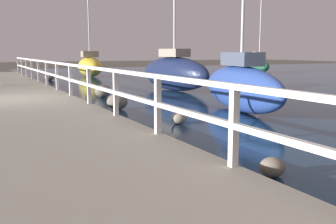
{
  "coord_description": "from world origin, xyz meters",
  "views": [
    {
      "loc": [
        -0.82,
        -13.33,
        1.82
      ],
      "look_at": [
        4.19,
        -3.33,
        0.09
      ],
      "focal_mm": 42.0,
      "sensor_mm": 36.0,
      "label": 1
    }
  ],
  "objects": [
    {
      "name": "sailboat_navy",
      "position": [
        7.66,
        2.95,
        0.84
      ],
      "size": [
        1.91,
        4.94,
        5.53
      ],
      "rotation": [
        0.0,
        0.0,
        0.15
      ],
      "color": "#192347",
      "rests_on": "water_surface"
    },
    {
      "name": "boulder_near_dock",
      "position": [
        3.02,
        -9.06,
        0.15
      ],
      "size": [
        0.39,
        0.36,
        0.3
      ],
      "color": "slate",
      "rests_on": "ground"
    },
    {
      "name": "boulder_water_edge",
      "position": [
        3.85,
        1.78,
        0.25
      ],
      "size": [
        0.67,
        0.6,
        0.5
      ],
      "color": "slate",
      "rests_on": "ground"
    },
    {
      "name": "railing",
      "position": [
        2.17,
        0.0,
        1.06
      ],
      "size": [
        0.1,
        32.5,
        1.09
      ],
      "color": "white",
      "rests_on": "dock_walkway"
    },
    {
      "name": "boulder_mid_strip",
      "position": [
        3.24,
        -1.66,
        0.25
      ],
      "size": [
        0.66,
        0.6,
        0.5
      ],
      "color": "slate",
      "rests_on": "ground"
    },
    {
      "name": "sailboat_yellow",
      "position": [
        6.92,
        14.74,
        0.78
      ],
      "size": [
        1.85,
        3.95,
        7.14
      ],
      "rotation": [
        0.0,
        0.0,
        -0.07
      ],
      "color": "gold",
      "rests_on": "water_surface"
    },
    {
      "name": "dock_walkway",
      "position": [
        0.0,
        0.0,
        0.16
      ],
      "size": [
        4.55,
        36.0,
        0.33
      ],
      "color": "gray",
      "rests_on": "ground"
    },
    {
      "name": "boulder_far_strip",
      "position": [
        3.59,
        12.16,
        0.22
      ],
      "size": [
        0.59,
        0.53,
        0.44
      ],
      "color": "slate",
      "rests_on": "ground"
    },
    {
      "name": "sailboat_blue",
      "position": [
        6.49,
        -3.68,
        0.79
      ],
      "size": [
        1.84,
        4.95,
        8.3
      ],
      "rotation": [
        0.0,
        0.0,
        -0.19
      ],
      "color": "#2D4C9E",
      "rests_on": "water_surface"
    },
    {
      "name": "ground_plane",
      "position": [
        0.0,
        0.0,
        0.0
      ],
      "size": [
        120.0,
        120.0,
        0.0
      ],
      "primitive_type": "plane",
      "color": "#4C473D"
    },
    {
      "name": "boulder_downstream",
      "position": [
        3.81,
        -4.71,
        0.15
      ],
      "size": [
        0.41,
        0.37,
        0.31
      ],
      "color": "gray",
      "rests_on": "ground"
    },
    {
      "name": "sailboat_green",
      "position": [
        21.15,
        13.24,
        0.7
      ],
      "size": [
        2.26,
        3.49,
        7.26
      ],
      "rotation": [
        0.0,
        0.0,
        -0.32
      ],
      "color": "#236B42",
      "rests_on": "water_surface"
    }
  ]
}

